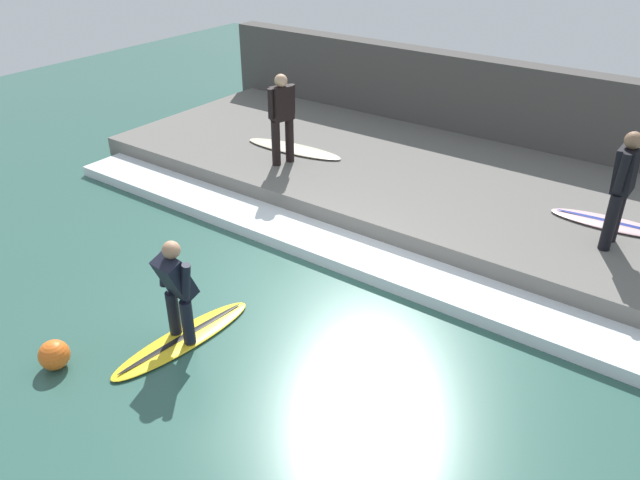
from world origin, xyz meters
The scene contains 11 objects.
ground_plane centered at (0.00, 0.00, 0.00)m, with size 28.00×28.00×0.00m, color #2D564C.
concrete_ledge centered at (4.01, 0.00, 0.22)m, with size 4.40×12.41×0.44m, color #66635E.
back_wall centered at (6.46, 0.00, 0.98)m, with size 0.50×13.03×1.95m, color #474442.
wave_foam_crest centered at (1.37, 0.00, 0.09)m, with size 0.87×11.79×0.18m, color silver.
surfboard_riding centered at (-1.46, 0.61, 0.03)m, with size 2.05×0.67×0.07m.
surfer_riding centered at (-1.46, 0.61, 0.81)m, with size 0.44×0.60×1.35m.
surfer_waiting_near centered at (2.87, 2.50, 1.35)m, with size 0.53×0.35×1.63m.
surfboard_waiting_near centered at (3.48, 2.73, 0.47)m, with size 0.68×2.11×0.06m.
surfer_waiting_far centered at (3.23, -3.11, 1.38)m, with size 0.57×0.27×1.68m.
surfboard_waiting_far centered at (3.87, -3.01, 0.47)m, with size 0.64×1.79×0.07m.
marker_buoy centered at (-2.65, 1.45, 0.18)m, with size 0.36×0.36×0.36m, color orange.
Camera 1 is at (-5.38, -4.29, 4.88)m, focal length 35.00 mm.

